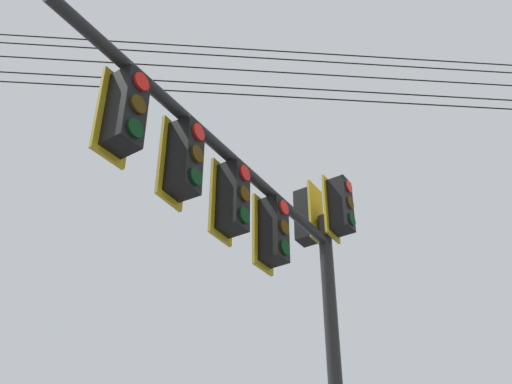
# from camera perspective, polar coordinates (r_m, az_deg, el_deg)

# --- Properties ---
(signal_mast_assembly) EXTENTS (5.61, 1.75, 7.16)m
(signal_mast_assembly) POSITION_cam_1_polar(r_m,az_deg,el_deg) (8.08, 1.61, -5.48)
(signal_mast_assembly) COLOR black
(signal_mast_assembly) RESTS_ON ground
(overhead_wire_span) EXTENTS (13.92, 29.42, 1.45)m
(overhead_wire_span) POSITION_cam_1_polar(r_m,az_deg,el_deg) (12.08, 12.27, 9.90)
(overhead_wire_span) COLOR black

